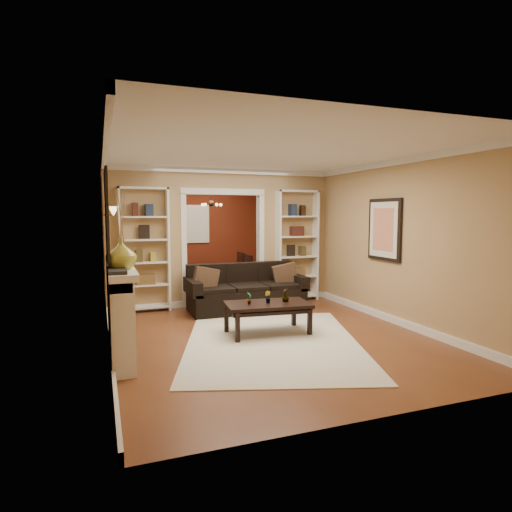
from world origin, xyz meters
name	(u,v)px	position (x,y,z in m)	size (l,w,h in m)	color
floor	(242,317)	(0.00, 0.00, 0.00)	(8.00, 8.00, 0.00)	brown
ceiling	(241,162)	(0.00, 0.00, 2.70)	(8.00, 8.00, 0.00)	white
wall_back	(194,232)	(0.00, 4.00, 1.35)	(8.00, 8.00, 0.00)	tan
wall_front	(386,268)	(0.00, -4.00, 1.35)	(8.00, 8.00, 0.00)	tan
wall_left	(105,244)	(-2.25, 0.00, 1.35)	(8.00, 8.00, 0.00)	tan
wall_right	(353,238)	(2.25, 0.00, 1.35)	(8.00, 8.00, 0.00)	tan
partition_wall	(223,237)	(0.00, 1.20, 1.35)	(4.50, 0.15, 2.70)	tan
red_back_panel	(194,233)	(0.00, 3.97, 1.32)	(4.44, 0.04, 2.64)	maroon
dining_window	(194,224)	(0.00, 3.93, 1.55)	(0.78, 0.03, 0.98)	#8CA5CC
area_rug	(272,341)	(-0.06, -1.56, 0.01)	(2.39, 3.35, 0.01)	silver
sofa	(246,288)	(0.24, 0.45, 0.43)	(2.22, 0.96, 0.87)	black
pillow_left	(206,279)	(-0.55, 0.43, 0.65)	(0.44, 0.13, 0.44)	brown
pillow_right	(285,275)	(1.02, 0.43, 0.64)	(0.44, 0.13, 0.44)	brown
coffee_table	(268,318)	(0.03, -1.16, 0.24)	(1.26, 0.68, 0.48)	black
plant_left	(249,298)	(-0.26, -1.16, 0.57)	(0.10, 0.07, 0.19)	#336626
plant_center	(268,297)	(0.03, -1.16, 0.57)	(0.10, 0.08, 0.18)	#336626
plant_right	(285,295)	(0.32, -1.16, 0.58)	(0.12, 0.12, 0.21)	#336626
bookshelf_left	(145,250)	(-1.55, 1.03, 1.15)	(0.90, 0.30, 2.30)	white
bookshelf_right	(297,246)	(1.55, 1.03, 1.15)	(0.90, 0.30, 2.30)	white
fireplace	(122,312)	(-2.09, -1.50, 0.58)	(0.32, 1.70, 1.16)	white
vase	(121,254)	(-2.09, -1.82, 1.34)	(0.35, 0.35, 0.37)	#A29D34
mirror	(107,215)	(-2.23, -1.50, 1.80)	(0.03, 0.95, 1.10)	silver
wall_sconce	(110,213)	(-2.15, 0.55, 1.83)	(0.18, 0.18, 0.22)	#FFE0A5
framed_art	(384,230)	(2.21, -1.00, 1.55)	(0.04, 0.85, 1.05)	black
dining_table	(212,281)	(0.11, 2.54, 0.25)	(0.81, 1.44, 0.51)	black
dining_chair_nw	(191,276)	(-0.44, 2.24, 0.43)	(0.43, 0.43, 0.86)	black
dining_chair_ne	(239,273)	(0.66, 2.24, 0.45)	(0.44, 0.44, 0.90)	black
dining_chair_sw	(186,273)	(-0.44, 2.84, 0.44)	(0.44, 0.44, 0.88)	black
dining_chair_se	(231,270)	(0.66, 2.84, 0.45)	(0.45, 0.45, 0.91)	black
chandelier	(205,205)	(0.00, 2.70, 2.02)	(0.50, 0.50, 0.30)	#322517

